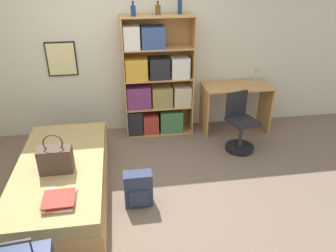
{
  "coord_description": "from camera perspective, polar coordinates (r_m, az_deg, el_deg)",
  "views": [
    {
      "loc": [
        0.0,
        -3.26,
        2.55
      ],
      "look_at": [
        0.53,
        0.21,
        0.75
      ],
      "focal_mm": 35.0,
      "sensor_mm": 36.0,
      "label": 1
    }
  ],
  "objects": [
    {
      "name": "wall_back",
      "position": [
        5.12,
        -8.65,
        12.79
      ],
      "size": [
        10.0,
        0.09,
        2.6
      ],
      "color": "beige",
      "rests_on": "ground_plane"
    },
    {
      "name": "bottle_clear",
      "position": [
        4.9,
        2.04,
        20.11
      ],
      "size": [
        0.06,
        0.06,
        0.27
      ],
      "color": "navy",
      "rests_on": "bookcase"
    },
    {
      "name": "backpack",
      "position": [
        3.81,
        -5.23,
        -10.91
      ],
      "size": [
        0.32,
        0.19,
        0.42
      ],
      "color": "#2D3856",
      "rests_on": "ground_plane"
    },
    {
      "name": "desk_lamp",
      "position": [
        5.36,
        15.31,
        9.27
      ],
      "size": [
        0.18,
        0.13,
        0.35
      ],
      "color": "#ADA89E",
      "rests_on": "desk"
    },
    {
      "name": "bottle_green",
      "position": [
        4.74,
        -6.13,
        19.38
      ],
      "size": [
        0.07,
        0.07,
        0.2
      ],
      "color": "navy",
      "rests_on": "bookcase"
    },
    {
      "name": "handbag",
      "position": [
        3.77,
        -19.02,
        -5.47
      ],
      "size": [
        0.35,
        0.19,
        0.45
      ],
      "color": "#47382D",
      "rests_on": "bed"
    },
    {
      "name": "ground_plane",
      "position": [
        4.14,
        -6.96,
        -11.1
      ],
      "size": [
        14.0,
        14.0,
        0.0
      ],
      "primitive_type": "plane",
      "color": "#756051"
    },
    {
      "name": "book_stack_on_bed",
      "position": [
        3.38,
        -18.4,
        -12.04
      ],
      "size": [
        0.31,
        0.37,
        0.06
      ],
      "color": "#99894C",
      "rests_on": "bed"
    },
    {
      "name": "bookcase",
      "position": [
        5.07,
        -2.27,
        7.14
      ],
      "size": [
        1.05,
        0.36,
        1.84
      ],
      "color": "tan",
      "rests_on": "ground_plane"
    },
    {
      "name": "bed",
      "position": [
        4.09,
        -17.92,
        -8.97
      ],
      "size": [
        1.01,
        2.05,
        0.46
      ],
      "color": "tan",
      "rests_on": "ground_plane"
    },
    {
      "name": "desk",
      "position": [
        5.39,
        11.72,
        4.51
      ],
      "size": [
        1.08,
        0.53,
        0.76
      ],
      "color": "tan",
      "rests_on": "ground_plane"
    },
    {
      "name": "bottle_brown",
      "position": [
        4.86,
        -1.81,
        19.63
      ],
      "size": [
        0.07,
        0.07,
        0.18
      ],
      "color": "brown",
      "rests_on": "bookcase"
    },
    {
      "name": "desk_chair",
      "position": [
        4.91,
        12.28,
        -0.9
      ],
      "size": [
        0.47,
        0.47,
        0.86
      ],
      "color": "black",
      "rests_on": "ground_plane"
    }
  ]
}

